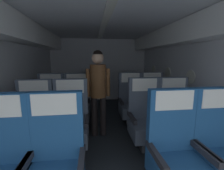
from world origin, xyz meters
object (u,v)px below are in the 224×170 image
seat_c_left_window (51,106)px  seat_c_right_aisle (153,102)px  seat_b_left_window (35,126)px  seat_b_right_window (145,120)px  seat_a_right_window (176,156)px  flight_attendant (98,85)px  seat_b_right_aisle (175,118)px  seat_a_left_aisle (56,166)px  seat_c_left_aisle (77,105)px  seat_c_right_window (131,103)px  seat_a_right_aisle (221,152)px  seat_b_left_aisle (71,124)px

seat_c_left_window → seat_c_right_aisle: 2.16m
seat_b_left_window → seat_b_right_window: (1.67, 0.00, 0.00)m
seat_a_right_window → flight_attendant: 1.67m
seat_b_left_window → seat_b_right_aisle: same height
flight_attendant → seat_c_right_aisle: bearing=20.7°
seat_b_right_aisle → seat_c_right_aisle: 0.92m
seat_a_left_aisle → flight_attendant: flight_attendant is taller
seat_c_left_aisle → seat_b_right_window: bearing=-37.9°
seat_c_right_window → seat_b_right_aisle: bearing=-61.9°
seat_b_left_window → seat_a_right_aisle: bearing=-22.8°
seat_b_right_window → flight_attendant: (-0.72, 0.51, 0.50)m
seat_b_left_window → seat_c_left_aisle: same height
seat_b_right_window → seat_c_left_aisle: same height
seat_c_left_window → seat_c_right_window: bearing=0.3°
seat_c_left_window → flight_attendant: size_ratio=0.72×
seat_a_right_aisle → seat_c_right_window: (-0.50, 1.82, 0.00)m
seat_b_right_window → seat_a_right_window: bearing=-90.6°
seat_b_left_aisle → seat_c_right_aisle: size_ratio=1.00×
seat_a_left_aisle → seat_c_left_window: bearing=105.4°
seat_a_right_aisle → seat_c_left_window: (-2.16, 1.81, 0.00)m
seat_b_left_aisle → seat_b_right_aisle: same height
seat_c_left_aisle → seat_b_left_window: bearing=-120.0°
seat_c_right_window → flight_attendant: flight_attendant is taller
seat_c_left_aisle → seat_a_left_aisle: bearing=-90.6°
seat_b_left_window → seat_c_right_window: 1.90m
seat_a_right_aisle → seat_b_right_window: 1.04m
seat_a_right_aisle → seat_b_right_aisle: size_ratio=1.00×
seat_c_right_aisle → flight_attendant: flight_attendant is taller
seat_c_right_aisle → seat_b_right_window: bearing=-118.5°
seat_a_left_aisle → flight_attendant: 1.57m
seat_c_right_aisle → seat_c_right_window: same height
seat_b_left_aisle → seat_b_right_aisle: bearing=0.1°
seat_b_left_window → seat_b_right_window: size_ratio=1.00×
seat_b_right_aisle → seat_a_left_aisle: bearing=-151.6°
flight_attendant → seat_c_right_window: bearing=31.3°
seat_b_left_window → seat_a_right_window: bearing=-28.8°
seat_c_left_window → flight_attendant: (0.94, -0.39, 0.50)m
seat_a_left_aisle → seat_b_left_aisle: bearing=88.9°
seat_b_left_window → seat_b_right_aisle: size_ratio=1.00×
seat_a_left_aisle → seat_c_left_window: size_ratio=1.00×
seat_a_right_aisle → seat_b_right_window: (-0.50, 0.91, 0.00)m
seat_b_right_aisle → seat_a_right_aisle: bearing=-89.6°
seat_b_right_window → seat_c_left_window: size_ratio=1.00×
flight_attendant → seat_c_left_window: bearing=160.4°
seat_b_right_window → flight_attendant: bearing=144.5°
seat_a_right_aisle → seat_a_right_window: bearing=-179.5°
seat_a_left_aisle → seat_c_right_aisle: same height
seat_b_left_window → seat_c_right_aisle: same height
seat_b_right_window → seat_c_right_aisle: (0.50, 0.91, 0.00)m
seat_a_right_window → seat_c_left_aisle: same height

